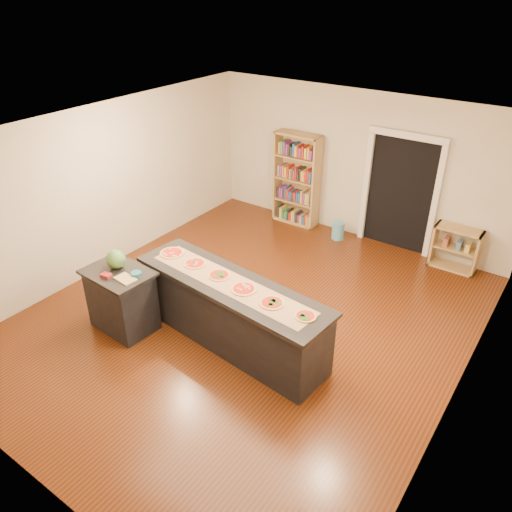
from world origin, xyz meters
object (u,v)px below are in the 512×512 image
Objects in this scene: bookshelf at (297,180)px; side_counter at (122,299)px; waste_bin at (338,231)px; watermelon at (116,259)px; low_shelf at (455,248)px; kitchen_island at (231,313)px.

side_counter is at bearing -92.62° from bookshelf.
watermelon is (-1.38, -4.24, 0.91)m from waste_bin.
side_counter is 4.51m from bookshelf.
side_counter is 0.62m from watermelon.
waste_bin is at bearing 72.01° from watermelon.
bookshelf is 2.40× the size of low_shelf.
bookshelf is at bearing 171.10° from waste_bin.
waste_bin is 1.27× the size of watermelon.
watermelon reaches higher than waste_bin.
low_shelf is at bearing 68.83° from kitchen_island.
bookshelf is at bearing 179.98° from low_shelf.
kitchen_island is 3.11× the size of side_counter.
low_shelf is at bearing 4.44° from waste_bin.
waste_bin is (1.29, 4.31, -0.30)m from side_counter.
low_shelf is at bearing -0.02° from bookshelf.
kitchen_island is 3.70m from waste_bin.
low_shelf reaches higher than waste_bin.
bookshelf reaches higher than low_shelf.
kitchen_island reaches higher than side_counter.
bookshelf is (-1.29, 3.85, 0.44)m from kitchen_island.
side_counter is 2.75× the size of waste_bin.
watermelon is (-0.09, 0.07, 0.61)m from side_counter.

